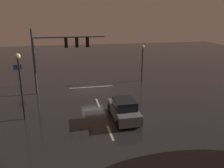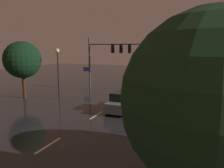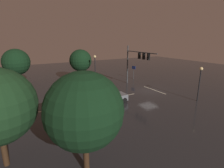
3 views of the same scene
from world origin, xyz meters
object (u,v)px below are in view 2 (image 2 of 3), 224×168
street_lamp_left_kerb (192,67)px  tree_right_far (22,60)px  street_lamp_right_kerb (58,64)px  traffic_signal_assembly (108,54)px  tree_left_far (213,101)px  route_sign (86,72)px  car_approaching (123,102)px

street_lamp_left_kerb → tree_right_far: (16.66, 9.96, 0.95)m
street_lamp_right_kerb → tree_right_far: 3.92m
traffic_signal_assembly → street_lamp_left_kerb: bearing=-165.4°
tree_left_far → tree_right_far: tree_left_far is taller
street_lamp_left_kerb → tree_left_far: bearing=93.7°
street_lamp_left_kerb → street_lamp_right_kerb: size_ratio=0.85×
street_lamp_left_kerb → route_sign: (14.83, -0.55, -1.30)m
car_approaching → route_sign: route_sign is taller
traffic_signal_assembly → car_approaching: size_ratio=1.70×
car_approaching → street_lamp_right_kerb: size_ratio=0.82×
traffic_signal_assembly → car_approaching: traffic_signal_assembly is taller
tree_right_far → route_sign: bearing=-99.9°
street_lamp_left_kerb → tree_left_far: tree_left_far is taller
route_sign → tree_left_far: (-16.23, 22.34, 2.18)m
street_lamp_left_kerb → tree_right_far: size_ratio=0.74×
traffic_signal_assembly → route_sign: size_ratio=2.80×
traffic_signal_assembly → car_approaching: bearing=121.7°
tree_left_far → route_sign: bearing=-54.0°
street_lamp_left_kerb → tree_right_far: tree_right_far is taller
traffic_signal_assembly → tree_left_far: 22.29m
car_approaching → tree_right_far: bearing=-2.1°
car_approaching → traffic_signal_assembly: bearing=-58.3°
route_sign → tree_right_far: tree_right_far is taller
route_sign → tree_right_far: 10.90m
traffic_signal_assembly → tree_left_far: (-11.29, 19.21, -0.60)m
tree_left_far → traffic_signal_assembly: bearing=-59.6°
street_lamp_right_kerb → tree_left_far: tree_left_far is taller
street_lamp_left_kerb → car_approaching: bearing=63.9°
street_lamp_right_kerb → traffic_signal_assembly: bearing=-116.0°
street_lamp_left_kerb → tree_left_far: 21.84m
traffic_signal_assembly → street_lamp_right_kerb: traffic_signal_assembly is taller
traffic_signal_assembly → street_lamp_left_kerb: size_ratio=1.64×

